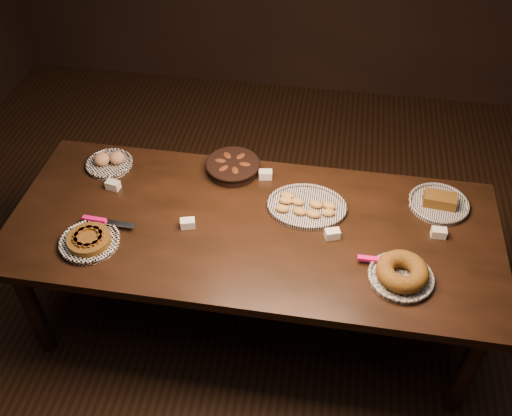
% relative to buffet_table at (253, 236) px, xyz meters
% --- Properties ---
extents(ground, '(5.00, 5.00, 0.00)m').
position_rel_buffet_table_xyz_m(ground, '(0.00, 0.00, -0.68)').
color(ground, black).
rests_on(ground, ground).
extents(buffet_table, '(2.40, 1.00, 0.75)m').
position_rel_buffet_table_xyz_m(buffet_table, '(0.00, 0.00, 0.00)').
color(buffet_table, black).
rests_on(buffet_table, ground).
extents(apple_tart_plate, '(0.33, 0.29, 0.06)m').
position_rel_buffet_table_xyz_m(apple_tart_plate, '(-0.74, -0.24, 0.09)').
color(apple_tart_plate, white).
rests_on(apple_tart_plate, buffet_table).
extents(madeleine_platter, '(0.40, 0.32, 0.05)m').
position_rel_buffet_table_xyz_m(madeleine_platter, '(0.25, 0.16, 0.09)').
color(madeleine_platter, black).
rests_on(madeleine_platter, buffet_table).
extents(bundt_cake_plate, '(0.34, 0.30, 0.09)m').
position_rel_buffet_table_xyz_m(bundt_cake_plate, '(0.70, -0.22, 0.11)').
color(bundt_cake_plate, black).
rests_on(bundt_cake_plate, buffet_table).
extents(croissant_basket, '(0.35, 0.35, 0.07)m').
position_rel_buffet_table_xyz_m(croissant_basket, '(-0.17, 0.38, 0.12)').
color(croissant_basket, black).
rests_on(croissant_basket, buffet_table).
extents(bread_roll_plate, '(0.25, 0.25, 0.08)m').
position_rel_buffet_table_xyz_m(bread_roll_plate, '(-0.84, 0.32, 0.10)').
color(bread_roll_plate, white).
rests_on(bread_roll_plate, buffet_table).
extents(loaf_plate, '(0.30, 0.30, 0.07)m').
position_rel_buffet_table_xyz_m(loaf_plate, '(0.90, 0.29, 0.09)').
color(loaf_plate, black).
rests_on(loaf_plate, buffet_table).
extents(tent_cards, '(1.72, 0.48, 0.04)m').
position_rel_buffet_table_xyz_m(tent_cards, '(0.04, 0.10, 0.10)').
color(tent_cards, white).
rests_on(tent_cards, buffet_table).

